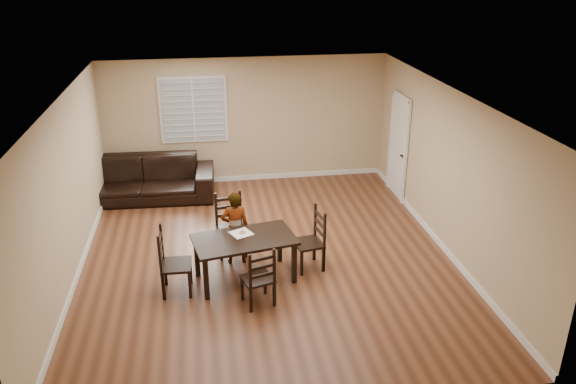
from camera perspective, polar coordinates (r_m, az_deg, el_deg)
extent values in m
plane|color=brown|center=(9.41, -2.14, -6.53)|extent=(7.00, 7.00, 0.00)
cube|color=tan|center=(12.12, -4.26, 7.22)|extent=(6.00, 0.04, 2.70)
cube|color=tan|center=(5.76, 1.99, -11.83)|extent=(6.00, 0.04, 2.70)
cube|color=tan|center=(9.01, -21.56, -0.07)|extent=(0.04, 7.00, 2.70)
cube|color=tan|center=(9.61, 15.80, 2.11)|extent=(0.04, 7.00, 2.70)
cube|color=white|center=(8.41, -2.41, 9.68)|extent=(6.00, 7.00, 0.04)
cube|color=white|center=(11.96, -9.59, 8.23)|extent=(1.40, 0.08, 1.40)
cube|color=white|center=(11.62, 11.16, 4.46)|extent=(0.06, 0.94, 2.05)
cylinder|color=#332114|center=(11.37, 11.49, 3.61)|extent=(0.06, 0.06, 0.02)
cube|color=white|center=(12.52, -4.08, 1.47)|extent=(6.00, 0.03, 0.10)
cube|color=white|center=(9.56, -20.35, -7.25)|extent=(0.03, 7.00, 0.10)
cube|color=white|center=(10.12, 14.93, -4.78)|extent=(0.03, 7.00, 0.10)
cube|color=black|center=(8.48, -4.47, -4.82)|extent=(1.64, 1.11, 0.04)
cube|color=black|center=(8.24, -8.33, -8.75)|extent=(0.08, 0.08, 0.66)
cube|color=black|center=(8.54, 0.62, -7.24)|extent=(0.08, 0.08, 0.66)
cube|color=black|center=(8.83, -9.25, -6.50)|extent=(0.08, 0.08, 0.66)
cube|color=black|center=(9.11, -0.88, -5.19)|extent=(0.08, 0.08, 0.66)
cube|color=black|center=(9.32, -5.82, -3.82)|extent=(0.51, 0.48, 0.04)
cube|color=black|center=(9.47, -6.04, -2.90)|extent=(0.47, 0.09, 1.04)
cube|color=black|center=(9.24, -6.80, -5.76)|extent=(0.05, 0.05, 0.43)
cube|color=black|center=(9.30, -4.33, -5.47)|extent=(0.05, 0.05, 0.43)
cube|color=black|center=(9.57, -7.15, -4.71)|extent=(0.05, 0.05, 0.43)
cube|color=black|center=(9.62, -4.76, -4.44)|extent=(0.05, 0.05, 0.43)
cube|color=black|center=(8.05, -3.09, -8.81)|extent=(0.51, 0.49, 0.04)
cube|color=black|center=(7.88, -2.61, -9.02)|extent=(0.41, 0.15, 0.92)
cube|color=black|center=(8.35, -2.35, -9.20)|extent=(0.05, 0.05, 0.38)
cube|color=black|center=(8.24, -4.68, -9.75)|extent=(0.05, 0.05, 0.38)
cube|color=black|center=(8.09, -1.41, -10.34)|extent=(0.05, 0.05, 0.38)
cube|color=black|center=(7.98, -3.81, -10.93)|extent=(0.05, 0.05, 0.38)
cube|color=black|center=(8.43, -11.28, -7.29)|extent=(0.45, 0.48, 0.04)
cube|color=black|center=(8.41, -12.66, -6.92)|extent=(0.05, 0.47, 1.03)
cube|color=black|center=(8.37, -9.94, -9.31)|extent=(0.04, 0.04, 0.42)
cube|color=black|center=(8.71, -9.87, -7.90)|extent=(0.04, 0.04, 0.42)
cube|color=black|center=(8.40, -12.51, -9.41)|extent=(0.04, 0.04, 0.42)
cube|color=black|center=(8.74, -12.33, -8.00)|extent=(0.04, 0.04, 0.42)
cube|color=black|center=(8.89, 2.06, -5.23)|extent=(0.50, 0.52, 0.04)
cube|color=black|center=(8.92, 3.22, -4.63)|extent=(0.12, 0.45, 1.01)
cube|color=black|center=(9.10, 0.52, -6.12)|extent=(0.05, 0.05, 0.41)
cube|color=black|center=(8.78, 1.40, -7.29)|extent=(0.05, 0.05, 0.41)
cube|color=black|center=(9.22, 2.65, -5.75)|extent=(0.05, 0.05, 0.41)
cube|color=black|center=(8.90, 3.60, -6.89)|extent=(0.05, 0.05, 0.41)
imported|color=gray|center=(8.99, -5.39, -3.67)|extent=(0.47, 0.32, 1.23)
cube|color=beige|center=(8.62, -4.78, -4.19)|extent=(0.40, 0.40, 0.00)
torus|color=#B2813F|center=(8.61, -4.66, -4.07)|extent=(0.09, 0.09, 0.03)
torus|color=white|center=(8.61, -4.66, -4.01)|extent=(0.08, 0.08, 0.02)
imported|color=black|center=(11.79, -14.64, 1.28)|extent=(2.94, 1.27, 0.84)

